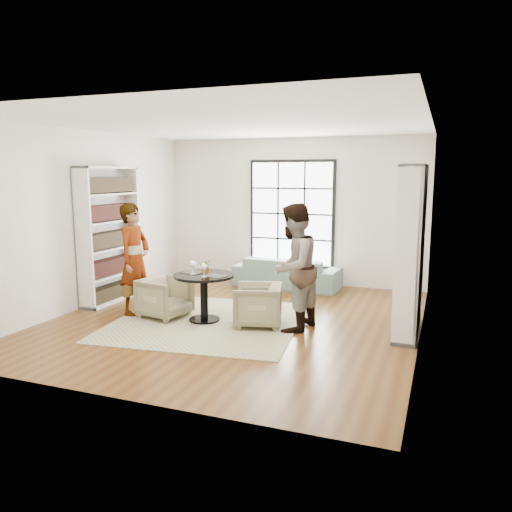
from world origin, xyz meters
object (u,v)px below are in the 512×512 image
at_px(sofa, 287,272).
at_px(armchair_right, 258,305).
at_px(wine_glass_left, 192,265).
at_px(flower_centerpiece, 206,267).
at_px(armchair_left, 165,298).
at_px(person_right, 293,268).
at_px(person_left, 134,259).
at_px(wine_glass_right, 204,267).
at_px(pedestal_table, 204,287).

distance_m(sofa, armchair_right, 2.64).
height_order(wine_glass_left, flower_centerpiece, flower_centerpiece).
height_order(sofa, armchair_left, armchair_left).
height_order(person_right, flower_centerpiece, person_right).
bearing_deg(armchair_left, person_left, 101.03).
distance_m(person_right, flower_centerpiece, 1.38).
distance_m(armchair_left, wine_glass_right, 0.98).
distance_m(armchair_left, armchair_right, 1.55).
xyz_separation_m(armchair_left, wine_glass_left, (0.53, -0.04, 0.58)).
bearing_deg(armchair_right, armchair_left, -102.28).
bearing_deg(flower_centerpiece, sofa, 79.68).
bearing_deg(sofa, wine_glass_left, 79.15).
bearing_deg(flower_centerpiece, wine_glass_right, -72.75).
height_order(sofa, person_right, person_right).
bearing_deg(flower_centerpiece, pedestal_table, -130.98).
bearing_deg(wine_glass_left, person_left, 177.66).
bearing_deg(sofa, armchair_left, 68.96).
bearing_deg(armchair_right, pedestal_table, -100.61).
relative_size(pedestal_table, sofa, 0.44).
distance_m(wine_glass_left, wine_glass_right, 0.27).
bearing_deg(person_left, armchair_left, -89.00).
relative_size(person_right, wine_glass_left, 8.75).
relative_size(armchair_left, flower_centerpiece, 3.09).
xyz_separation_m(pedestal_table, wine_glass_left, (-0.16, -0.06, 0.36)).
relative_size(wine_glass_left, flower_centerpiece, 0.93).
distance_m(wine_glass_right, flower_centerpiece, 0.21).
distance_m(armchair_right, flower_centerpiece, 0.99).
height_order(person_right, wine_glass_right, person_right).
bearing_deg(person_left, pedestal_table, -88.20).
bearing_deg(person_right, pedestal_table, -76.90).
bearing_deg(wine_glass_left, armchair_left, 175.24).
bearing_deg(wine_glass_left, wine_glass_right, -23.29).
bearing_deg(person_left, wine_glass_left, -91.34).
height_order(armchair_left, person_right, person_right).
relative_size(pedestal_table, person_right, 0.50).
relative_size(pedestal_table, wine_glass_left, 4.40).
bearing_deg(flower_centerpiece, person_left, -177.87).
distance_m(sofa, wine_glass_left, 2.89).
xyz_separation_m(armchair_right, wine_glass_right, (-0.77, -0.25, 0.57)).
bearing_deg(wine_glass_left, sofa, 76.33).
relative_size(armchair_right, wine_glass_right, 3.42).
relative_size(pedestal_table, wine_glass_right, 4.54).
xyz_separation_m(person_left, wine_glass_right, (1.33, -0.15, -0.01)).
height_order(sofa, flower_centerpiece, flower_centerpiece).
distance_m(pedestal_table, person_right, 1.46).
xyz_separation_m(person_left, wine_glass_left, (1.08, -0.04, -0.01)).
bearing_deg(wine_glass_left, person_right, 5.09).
height_order(pedestal_table, sofa, pedestal_table).
bearing_deg(armchair_left, person_right, -76.36).
bearing_deg(wine_glass_right, armchair_right, 17.69).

